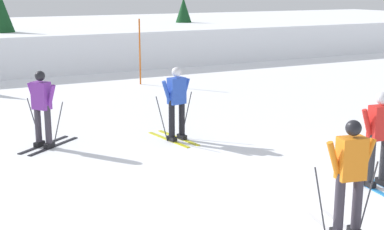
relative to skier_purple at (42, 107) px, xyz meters
The scene contains 9 objects.
ground_plane 4.93m from the skier_purple, 69.36° to the right, with size 120.00×120.00×0.00m, color white.
far_snow_ridge 14.39m from the skier_purple, 83.19° to the left, with size 80.00×9.12×1.60m, color white.
skier_purple is the anchor object (origin of this frame).
skier_red 6.95m from the skier_purple, 47.73° to the right, with size 1.00×1.64×1.71m.
skier_blue 2.96m from the skier_purple, 16.29° to the right, with size 1.00×1.64×1.71m.
skier_orange 7.03m from the skier_purple, 66.68° to the right, with size 0.99×1.64×1.71m.
trail_marker_pole 8.21m from the skier_purple, 52.91° to the left, with size 0.06×0.06×2.36m, color #C65614.
conifer_far_left 18.46m from the skier_purple, 53.86° to the left, with size 1.46×1.46×2.92m.
conifer_far_centre 12.64m from the skier_purple, 84.92° to the left, with size 1.81×1.81×3.41m.
Camera 1 is at (-4.17, -7.31, 3.46)m, focal length 51.34 mm.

